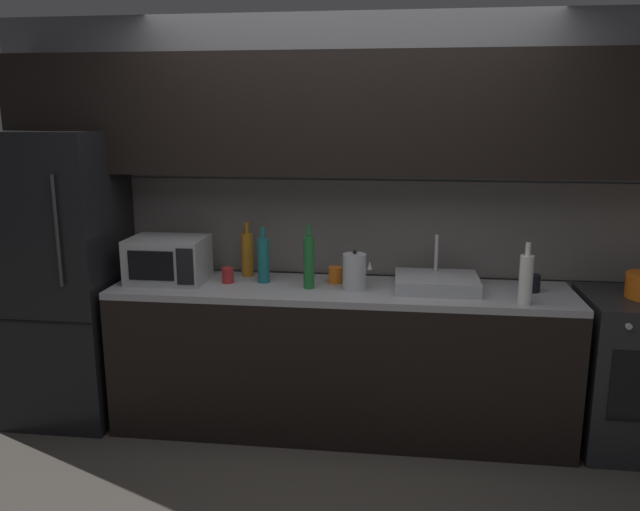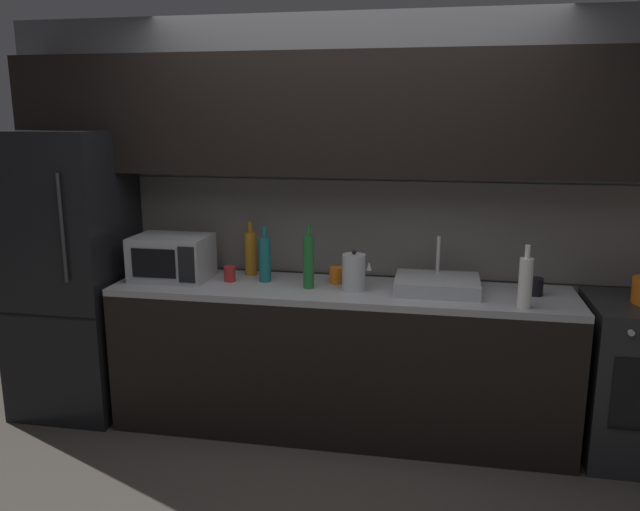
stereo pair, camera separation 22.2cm
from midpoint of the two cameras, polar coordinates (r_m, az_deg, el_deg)
name	(u,v)px [view 2 (the right image)]	position (r m, az deg, el deg)	size (l,w,h in m)	color
back_wall	(348,173)	(3.90, 4.18, 7.45)	(4.45, 0.44, 2.50)	slate
counter_run	(339,359)	(3.87, 3.40, -9.36)	(2.71, 0.60, 0.90)	black
refrigerator	(72,274)	(4.30, -20.14, -1.56)	(0.68, 0.69, 1.81)	black
oven_range	(640,381)	(4.04, 28.36, -9.96)	(0.60, 0.62, 0.90)	#232326
microwave	(172,257)	(3.98, -11.70, -0.18)	(0.46, 0.35, 0.27)	#A8AAAF
sink_basin	(437,284)	(3.72, 12.22, -2.58)	(0.48, 0.38, 0.30)	#ADAFB5
kettle	(354,272)	(3.66, 4.82, -1.53)	(0.17, 0.14, 0.24)	#B7BABF
wine_bottle_amber	(251,253)	(4.00, -4.72, 0.24)	(0.08, 0.08, 0.34)	#B27019
wine_bottle_white	(525,282)	(3.51, 19.82, -2.29)	(0.07, 0.07, 0.34)	silver
wine_bottle_green	(309,262)	(3.68, 0.69, -0.57)	(0.06, 0.06, 0.38)	#1E6B2D
wine_bottle_teal	(265,259)	(3.84, -3.36, -0.30)	(0.07, 0.07, 0.34)	#19666B
mug_dark	(536,287)	(3.80, 20.52, -2.67)	(0.08, 0.08, 0.10)	black
mug_red	(230,274)	(3.88, -6.56, -1.68)	(0.07, 0.07, 0.09)	#A82323
mug_orange	(336,275)	(3.82, 3.15, -1.80)	(0.09, 0.09, 0.10)	orange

